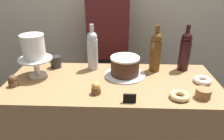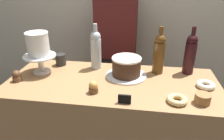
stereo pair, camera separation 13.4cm
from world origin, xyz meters
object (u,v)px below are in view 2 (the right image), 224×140
at_px(cookie_stack, 203,99).
at_px(price_sign_chalkboard, 125,99).
at_px(wine_bottle_amber, 159,53).
at_px(wine_bottle_dark_red, 190,53).
at_px(chocolate_round_cake, 126,66).
at_px(donut_sugar, 206,85).
at_px(donut_glazed, 177,100).
at_px(wine_bottle_clear, 96,49).
at_px(cupcake_caramel, 93,87).
at_px(cake_stand_pedestal, 40,61).
at_px(coffee_cup_ceramic, 61,60).
at_px(cupcake_chocolate, 17,76).
at_px(white_layer_cake, 38,44).
at_px(barista_figure, 116,56).

xyz_separation_m(cookie_stack, price_sign_chalkboard, (-0.41, -0.06, -0.00)).
height_order(wine_bottle_amber, wine_bottle_dark_red, same).
distance_m(chocolate_round_cake, donut_sugar, 0.50).
relative_size(wine_bottle_dark_red, cookie_stack, 3.87).
bearing_deg(price_sign_chalkboard, donut_glazed, 10.62).
height_order(wine_bottle_clear, cupcake_caramel, wine_bottle_clear).
bearing_deg(wine_bottle_clear, cupcake_caramel, -80.42).
relative_size(cake_stand_pedestal, coffee_cup_ceramic, 2.57).
xyz_separation_m(donut_sugar, price_sign_chalkboard, (-0.47, -0.25, 0.01)).
relative_size(wine_bottle_clear, cupcake_chocolate, 4.38).
height_order(cupcake_chocolate, donut_sugar, cupcake_chocolate).
distance_m(chocolate_round_cake, cupcake_caramel, 0.30).
bearing_deg(cake_stand_pedestal, coffee_cup_ceramic, 60.49).
height_order(chocolate_round_cake, wine_bottle_dark_red, wine_bottle_dark_red).
bearing_deg(wine_bottle_amber, donut_glazed, -76.35).
distance_m(white_layer_cake, donut_sugar, 1.10).
relative_size(wine_bottle_amber, cupcake_caramel, 4.38).
bearing_deg(chocolate_round_cake, cupcake_caramel, -124.61).
bearing_deg(donut_sugar, cupcake_chocolate, -175.43).
height_order(chocolate_round_cake, wine_bottle_amber, wine_bottle_amber).
height_order(wine_bottle_clear, coffee_cup_ceramic, wine_bottle_clear).
bearing_deg(barista_figure, coffee_cup_ceramic, -130.01).
distance_m(cupcake_caramel, coffee_cup_ceramic, 0.49).
xyz_separation_m(cupcake_caramel, coffee_cup_ceramic, (-0.34, 0.36, 0.01)).
relative_size(white_layer_cake, wine_bottle_dark_red, 0.49).
xyz_separation_m(wine_bottle_amber, donut_glazed, (0.09, -0.37, -0.13)).
xyz_separation_m(price_sign_chalkboard, coffee_cup_ceramic, (-0.53, 0.45, 0.02)).
relative_size(chocolate_round_cake, wine_bottle_dark_red, 0.60).
relative_size(white_layer_cake, donut_sugar, 1.41).
bearing_deg(wine_bottle_dark_red, price_sign_chalkboard, -131.73).
xyz_separation_m(cake_stand_pedestal, wine_bottle_dark_red, (1.01, 0.15, 0.06)).
height_order(wine_bottle_clear, barista_figure, barista_figure).
bearing_deg(barista_figure, cake_stand_pedestal, -127.57).
bearing_deg(cupcake_chocolate, cake_stand_pedestal, 55.67).
bearing_deg(white_layer_cake, chocolate_round_cake, 3.01).
height_order(wine_bottle_amber, price_sign_chalkboard, wine_bottle_amber).
distance_m(wine_bottle_dark_red, donut_sugar, 0.25).
bearing_deg(cake_stand_pedestal, chocolate_round_cake, 3.01).
bearing_deg(cupcake_chocolate, cupcake_caramel, -7.51).
xyz_separation_m(wine_bottle_clear, cupcake_caramel, (0.06, -0.35, -0.11)).
xyz_separation_m(wine_bottle_clear, wine_bottle_dark_red, (0.65, 0.01, 0.00)).
relative_size(chocolate_round_cake, cupcake_chocolate, 2.62).
height_order(cake_stand_pedestal, coffee_cup_ceramic, cake_stand_pedestal).
height_order(wine_bottle_dark_red, donut_sugar, wine_bottle_dark_red).
xyz_separation_m(chocolate_round_cake, wine_bottle_amber, (0.21, 0.09, 0.07)).
height_order(wine_bottle_clear, cookie_stack, wine_bottle_clear).
distance_m(donut_glazed, price_sign_chalkboard, 0.29).
xyz_separation_m(donut_sugar, coffee_cup_ceramic, (-1.00, 0.20, 0.03)).
relative_size(wine_bottle_amber, price_sign_chalkboard, 4.65).
bearing_deg(coffee_cup_ceramic, donut_glazed, -26.26).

